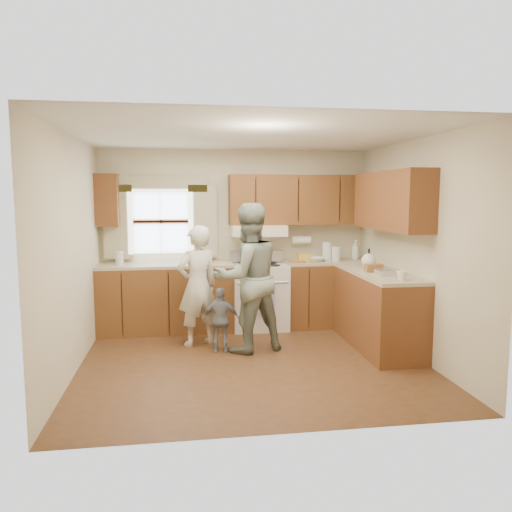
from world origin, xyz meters
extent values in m
plane|color=#492A16|center=(0.00, 0.00, 0.00)|extent=(3.80, 3.80, 0.00)
plane|color=white|center=(0.00, 0.00, 2.50)|extent=(3.80, 3.80, 0.00)
plane|color=beige|center=(0.00, 1.75, 1.25)|extent=(3.80, 0.00, 3.80)
plane|color=beige|center=(0.00, -1.75, 1.25)|extent=(3.80, 0.00, 3.80)
plane|color=beige|center=(-1.90, 0.00, 1.25)|extent=(0.00, 3.50, 3.50)
plane|color=beige|center=(1.90, 0.00, 1.25)|extent=(0.00, 3.50, 3.50)
cube|color=#41260D|center=(-0.99, 1.45, 0.45)|extent=(1.82, 0.60, 0.90)
cube|color=#41260D|center=(1.29, 1.45, 0.45)|extent=(1.22, 0.60, 0.90)
cube|color=#411F0F|center=(1.60, 0.32, 0.45)|extent=(0.60, 1.65, 0.90)
cube|color=#BEB08F|center=(-0.99, 1.45, 0.92)|extent=(1.82, 0.60, 0.04)
cube|color=#BEB08F|center=(1.29, 1.45, 0.92)|extent=(1.22, 0.60, 0.04)
cube|color=#BEB08F|center=(1.60, 0.32, 0.92)|extent=(0.60, 1.65, 0.04)
cube|color=#41260D|center=(0.90, 1.58, 1.80)|extent=(2.00, 0.33, 0.70)
cube|color=#411F0F|center=(-1.75, 1.58, 1.80)|extent=(0.30, 0.33, 0.70)
cube|color=#411F0F|center=(1.73, 0.32, 1.80)|extent=(0.33, 1.65, 0.70)
cube|color=beige|center=(0.30, 1.52, 1.38)|extent=(0.76, 0.45, 0.15)
cube|color=silver|center=(-1.05, 1.73, 1.50)|extent=(0.90, 0.03, 0.90)
cube|color=#EBBA45|center=(-1.63, 1.68, 1.50)|extent=(0.40, 0.05, 1.02)
cube|color=#EBBA45|center=(-0.47, 1.68, 1.50)|extent=(0.40, 0.05, 1.02)
cube|color=#EBBA45|center=(-1.05, 1.68, 2.02)|extent=(1.30, 0.05, 0.22)
cylinder|color=white|center=(0.95, 1.65, 1.22)|extent=(0.27, 0.12, 0.12)
imported|color=silver|center=(-0.53, 1.47, 0.99)|extent=(0.15, 0.15, 0.10)
imported|color=silver|center=(1.72, 1.50, 1.08)|extent=(0.14, 0.15, 0.28)
imported|color=silver|center=(1.08, 1.35, 0.97)|extent=(0.29, 0.29, 0.06)
imported|color=silver|center=(1.61, -0.30, 0.99)|extent=(0.14, 0.14, 0.10)
cylinder|color=silver|center=(-1.60, 1.44, 1.03)|extent=(0.10, 0.10, 0.18)
cube|color=olive|center=(0.81, 1.29, 0.95)|extent=(0.23, 0.17, 0.02)
cube|color=gold|center=(0.94, 1.42, 0.99)|extent=(0.19, 0.13, 0.10)
cylinder|color=silver|center=(1.28, 1.43, 1.07)|extent=(0.13, 0.13, 0.26)
cylinder|color=silver|center=(1.39, 1.37, 1.04)|extent=(0.13, 0.13, 0.21)
sphere|color=silver|center=(1.60, 0.67, 1.03)|extent=(0.19, 0.19, 0.19)
cube|color=olive|center=(1.53, 0.32, 0.99)|extent=(0.21, 0.11, 0.09)
cube|color=silver|center=(1.61, 0.04, 0.97)|extent=(0.28, 0.19, 0.06)
cube|color=silver|center=(0.30, 1.43, 0.45)|extent=(0.76, 0.64, 0.90)
cube|color=#B7B7BC|center=(0.30, 1.69, 0.99)|extent=(0.76, 0.10, 0.16)
cylinder|color=#B7B7BC|center=(0.30, 1.11, 0.70)|extent=(0.68, 0.03, 0.03)
cube|color=#535EC2|center=(0.35, 1.09, 0.48)|extent=(0.22, 0.02, 0.42)
cylinder|color=black|center=(0.12, 1.55, 0.91)|extent=(0.18, 0.18, 0.01)
cylinder|color=black|center=(0.48, 1.55, 0.91)|extent=(0.18, 0.18, 0.01)
cylinder|color=black|center=(0.12, 1.30, 0.91)|extent=(0.18, 0.18, 0.01)
cylinder|color=black|center=(0.48, 1.30, 0.91)|extent=(0.18, 0.18, 0.01)
imported|color=beige|center=(-0.58, 0.74, 0.75)|extent=(0.65, 0.55, 1.50)
imported|color=#2A4739|center=(0.00, 0.42, 0.89)|extent=(1.03, 0.91, 1.77)
imported|color=gray|center=(-0.32, 0.41, 0.39)|extent=(0.48, 0.25, 0.78)
camera|label=1|loc=(-0.77, -5.39, 1.86)|focal=35.00mm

